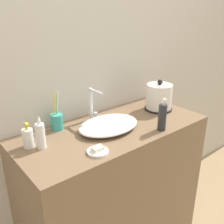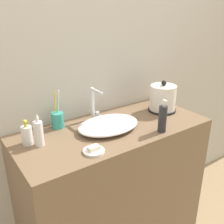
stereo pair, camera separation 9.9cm
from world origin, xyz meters
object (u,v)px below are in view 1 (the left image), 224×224
Objects in this scene: electric_kettle at (159,98)px; toothbrush_cup at (57,121)px; mouthwash_bottle at (40,135)px; faucet at (93,103)px; shampoo_bottle at (28,138)px; lotion_bottle at (162,117)px.

toothbrush_cup is at bearing 166.90° from electric_kettle.
electric_kettle reaches higher than mouthwash_bottle.
faucet is 0.97× the size of electric_kettle.
toothbrush_cup is 0.23m from shampoo_bottle.
lotion_bottle reaches higher than shampoo_bottle.
toothbrush_cup reaches higher than shampoo_bottle.
lotion_bottle is at bearing -23.51° from shampoo_bottle.
mouthwash_bottle is at bearing 158.83° from lotion_bottle.
faucet is 0.90× the size of toothbrush_cup.
shampoo_bottle is (-0.21, -0.09, 0.00)m from toothbrush_cup.
faucet is at bearing 163.71° from electric_kettle.
lotion_bottle is (0.45, -0.38, 0.03)m from toothbrush_cup.
faucet is 1.08× the size of lotion_bottle.
toothbrush_cup is 0.59m from lotion_bottle.
lotion_bottle is (-0.22, -0.22, -0.00)m from electric_kettle.
lotion_bottle is at bearing -57.87° from faucet.
toothbrush_cup is at bearing 41.14° from mouthwash_bottle.
mouthwash_bottle is (-0.84, 0.02, -0.01)m from electric_kettle.
faucet is 1.53× the size of shampoo_bottle.
faucet is at bearing 8.44° from shampoo_bottle.
toothbrush_cup is 1.20× the size of lotion_bottle.
toothbrush_cup is (-0.23, 0.03, -0.06)m from faucet.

